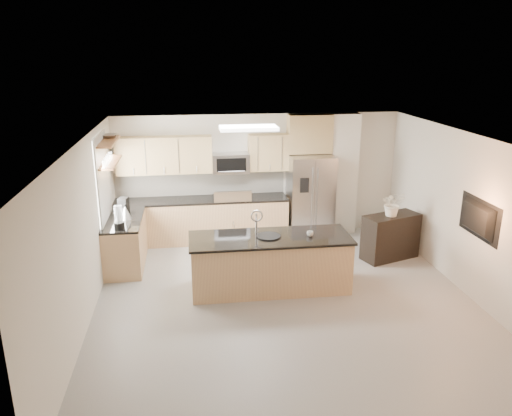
{
  "coord_description": "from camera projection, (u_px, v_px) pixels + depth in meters",
  "views": [
    {
      "loc": [
        -1.45,
        -7.0,
        3.84
      ],
      "look_at": [
        -0.31,
        1.3,
        1.19
      ],
      "focal_mm": 35.0,
      "sensor_mm": 36.0,
      "label": 1
    }
  ],
  "objects": [
    {
      "name": "credenza",
      "position": [
        390.0,
        237.0,
        9.56
      ],
      "size": [
        1.18,
        0.79,
        0.87
      ],
      "primitive_type": "cube",
      "rotation": [
        0.0,
        0.0,
        0.33
      ],
      "color": "black",
      "rests_on": "floor"
    },
    {
      "name": "range",
      "position": [
        232.0,
        218.0,
        10.5
      ],
      "size": [
        0.76,
        0.64,
        1.14
      ],
      "color": "black",
      "rests_on": "floor"
    },
    {
      "name": "wall_back",
      "position": [
        258.0,
        175.0,
        10.64
      ],
      "size": [
        6.0,
        0.02,
        2.6
      ],
      "primitive_type": "cube",
      "color": "beige",
      "rests_on": "floor"
    },
    {
      "name": "upper_cabinets",
      "position": [
        196.0,
        154.0,
        10.16
      ],
      "size": [
        3.5,
        0.33,
        0.75
      ],
      "color": "tan",
      "rests_on": "wall_back"
    },
    {
      "name": "left_counter",
      "position": [
        125.0,
        242.0,
        9.22
      ],
      "size": [
        0.66,
        1.5,
        0.92
      ],
      "color": "tan",
      "rests_on": "floor"
    },
    {
      "name": "island",
      "position": [
        270.0,
        263.0,
        8.32
      ],
      "size": [
        2.67,
        0.97,
        1.35
      ],
      "rotation": [
        0.0,
        0.0,
        -0.0
      ],
      "color": "tan",
      "rests_on": "floor"
    },
    {
      "name": "floor",
      "position": [
        286.0,
        303.0,
        7.96
      ],
      "size": [
        6.5,
        6.5,
        0.0
      ],
      "primitive_type": "plane",
      "color": "gray",
      "rests_on": "ground"
    },
    {
      "name": "platter",
      "position": [
        269.0,
        236.0,
        8.19
      ],
      "size": [
        0.5,
        0.5,
        0.02
      ],
      "primitive_type": "cylinder",
      "rotation": [
        0.0,
        0.0,
        -0.31
      ],
      "color": "black",
      "rests_on": "island"
    },
    {
      "name": "wall_left",
      "position": [
        83.0,
        235.0,
        7.18
      ],
      "size": [
        0.02,
        6.5,
        2.6
      ],
      "primitive_type": "cube",
      "color": "beige",
      "rests_on": "floor"
    },
    {
      "name": "shelf_upper",
      "position": [
        108.0,
        142.0,
        8.73
      ],
      "size": [
        0.3,
        1.2,
        0.04
      ],
      "primitive_type": "cube",
      "color": "olive",
      "rests_on": "wall_left"
    },
    {
      "name": "bowl",
      "position": [
        110.0,
        135.0,
        8.98
      ],
      "size": [
        0.42,
        0.42,
        0.09
      ],
      "primitive_type": "imported",
      "rotation": [
        0.0,
        0.0,
        0.16
      ],
      "color": "#A7A6A9",
      "rests_on": "shelf_upper"
    },
    {
      "name": "flower_vase",
      "position": [
        393.0,
        198.0,
        9.27
      ],
      "size": [
        0.73,
        0.66,
        0.72
      ],
      "primitive_type": "imported",
      "rotation": [
        0.0,
        0.0,
        -0.17
      ],
      "color": "white",
      "rests_on": "credenza"
    },
    {
      "name": "window",
      "position": [
        103.0,
        180.0,
        8.82
      ],
      "size": [
        0.04,
        1.15,
        1.65
      ],
      "color": "white",
      "rests_on": "wall_left"
    },
    {
      "name": "partition_column",
      "position": [
        343.0,
        174.0,
        10.73
      ],
      "size": [
        0.6,
        0.3,
        2.6
      ],
      "primitive_type": "cube",
      "color": "silver",
      "rests_on": "floor"
    },
    {
      "name": "cup",
      "position": [
        310.0,
        234.0,
        8.2
      ],
      "size": [
        0.13,
        0.13,
        0.09
      ],
      "primitive_type": "imported",
      "rotation": [
        0.0,
        0.0,
        0.17
      ],
      "color": "silver",
      "rests_on": "island"
    },
    {
      "name": "refrigerator",
      "position": [
        310.0,
        197.0,
        10.54
      ],
      "size": [
        0.92,
        0.78,
        1.78
      ],
      "color": "#A7A6A9",
      "rests_on": "floor"
    },
    {
      "name": "coffee_maker",
      "position": [
        124.0,
        206.0,
        9.32
      ],
      "size": [
        0.2,
        0.23,
        0.3
      ],
      "color": "black",
      "rests_on": "left_counter"
    },
    {
      "name": "microwave",
      "position": [
        231.0,
        163.0,
        10.27
      ],
      "size": [
        0.76,
        0.4,
        0.4
      ],
      "color": "#A7A6A9",
      "rests_on": "upper_cabinets"
    },
    {
      "name": "ceiling",
      "position": [
        290.0,
        141.0,
        7.18
      ],
      "size": [
        6.0,
        6.5,
        0.02
      ],
      "primitive_type": "cube",
      "color": "white",
      "rests_on": "wall_back"
    },
    {
      "name": "television",
      "position": [
        474.0,
        219.0,
        7.74
      ],
      "size": [
        0.14,
        1.08,
        0.62
      ],
      "primitive_type": "imported",
      "rotation": [
        0.0,
        0.0,
        1.57
      ],
      "color": "black",
      "rests_on": "wall_right"
    },
    {
      "name": "ceiling_fixture",
      "position": [
        249.0,
        128.0,
        8.65
      ],
      "size": [
        1.0,
        0.5,
        0.06
      ],
      "primitive_type": "cube",
      "color": "white",
      "rests_on": "ceiling"
    },
    {
      "name": "kettle",
      "position": [
        126.0,
        212.0,
        9.01
      ],
      "size": [
        0.23,
        0.23,
        0.29
      ],
      "color": "#A7A6A9",
      "rests_on": "left_counter"
    },
    {
      "name": "blender",
      "position": [
        119.0,
        219.0,
        8.5
      ],
      "size": [
        0.18,
        0.18,
        0.42
      ],
      "color": "black",
      "rests_on": "left_counter"
    },
    {
      "name": "back_counter",
      "position": [
        202.0,
        219.0,
        10.43
      ],
      "size": [
        3.55,
        0.66,
        1.44
      ],
      "color": "tan",
      "rests_on": "floor"
    },
    {
      "name": "wall_front",
      "position": [
        358.0,
        346.0,
        4.5
      ],
      "size": [
        6.0,
        0.02,
        2.6
      ],
      "primitive_type": "cube",
      "color": "beige",
      "rests_on": "floor"
    },
    {
      "name": "wall_right",
      "position": [
        472.0,
        217.0,
        7.96
      ],
      "size": [
        0.02,
        6.5,
        2.6
      ],
      "primitive_type": "cube",
      "color": "beige",
      "rests_on": "floor"
    },
    {
      "name": "shelf_lower",
      "position": [
        109.0,
        162.0,
        8.84
      ],
      "size": [
        0.3,
        1.2,
        0.04
      ],
      "primitive_type": "cube",
      "color": "olive",
      "rests_on": "wall_left"
    }
  ]
}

